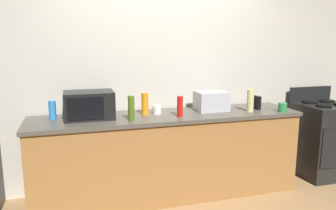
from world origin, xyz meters
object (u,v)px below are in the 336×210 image
cordless_phone (256,103)px  mug_white (157,110)px  bottle_hot_sauce (180,106)px  toaster_oven (211,101)px  bottle_olive_oil (131,108)px  bottle_vinegar (250,101)px  mug_green (282,107)px  bottle_spray_cleaner (52,110)px  bottle_dish_soap (145,104)px  microwave (89,105)px  stove_range (322,139)px

cordless_phone → mug_white: cordless_phone is taller
cordless_phone → bottle_hot_sauce: size_ratio=0.71×
toaster_oven → bottle_olive_oil: bearing=-166.6°
bottle_vinegar → mug_white: 1.02m
mug_white → mug_green: size_ratio=0.92×
bottle_olive_oil → mug_white: (0.31, 0.22, -0.08)m
bottle_vinegar → bottle_hot_sauce: bearing=-178.9°
bottle_spray_cleaner → mug_white: bearing=-2.7°
bottle_dish_soap → mug_green: size_ratio=2.35×
toaster_oven → mug_white: bearing=-179.7°
mug_white → mug_green: mug_green is taller
microwave → mug_white: (0.70, 0.01, -0.09)m
bottle_spray_cleaner → bottle_olive_oil: bottle_olive_oil is taller
microwave → mug_green: microwave is taller
toaster_oven → bottle_spray_cleaner: toaster_oven is taller
stove_range → mug_white: stove_range is taller
bottle_dish_soap → mug_white: size_ratio=2.57×
microwave → bottle_dish_soap: 0.57m
toaster_oven → bottle_vinegar: 0.42m
mug_green → bottle_olive_oil: bearing=177.7°
bottle_vinegar → bottle_olive_oil: bearing=-178.0°
mug_green → microwave: bearing=172.2°
mug_white → toaster_oven: bearing=0.3°
bottle_dish_soap → bottle_vinegar: size_ratio=0.95×
bottle_spray_cleaner → mug_white: bottle_spray_cleaner is taller
toaster_oven → mug_green: (0.71, -0.29, -0.06)m
bottle_vinegar → bottle_dish_soap: bearing=171.5°
stove_range → toaster_oven: 1.58m
toaster_oven → cordless_phone: 0.52m
microwave → bottle_hot_sauce: 0.90m
bottle_dish_soap → bottle_olive_oil: (-0.18, -0.21, 0.01)m
stove_range → toaster_oven: size_ratio=3.18×
bottle_spray_cleaner → bottle_dish_soap: bottle_dish_soap is taller
bottle_hot_sauce → bottle_vinegar: (0.81, 0.02, 0.02)m
mug_white → bottle_dish_soap: bearing=-177.8°
toaster_oven → microwave: bearing=-179.5°
cordless_phone → bottle_hot_sauce: bearing=174.8°
bottle_vinegar → mug_white: bottle_vinegar is taller
toaster_oven → mug_white: 0.62m
cordless_phone → bottle_dish_soap: (-1.26, 0.07, 0.04)m
cordless_phone → bottle_olive_oil: size_ratio=0.62×
mug_white → mug_green: (1.33, -0.29, 0.00)m
bottle_spray_cleaner → bottle_vinegar: bottle_vinegar is taller
bottle_vinegar → bottle_olive_oil: 1.31m
bottle_hot_sauce → bottle_olive_oil: bearing=-176.4°
microwave → mug_green: size_ratio=4.89×
bottle_spray_cleaner → bottle_dish_soap: (0.91, -0.05, 0.02)m
toaster_oven → bottle_olive_oil: bottle_olive_oil is taller
stove_range → bottle_dish_soap: (-2.23, 0.05, 0.55)m
stove_range → bottle_dish_soap: size_ratio=4.67×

